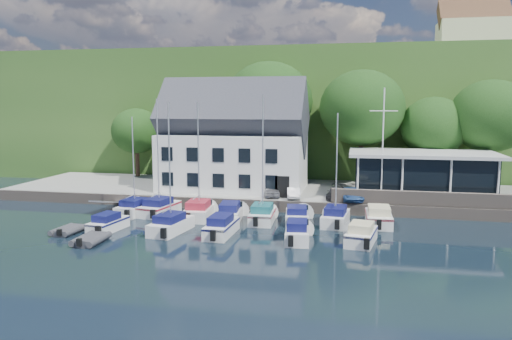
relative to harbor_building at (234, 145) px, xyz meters
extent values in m
plane|color=black|center=(7.00, -16.50, -5.35)|extent=(180.00, 180.00, 0.00)
cube|color=gray|center=(7.00, 1.00, -4.85)|extent=(60.00, 13.00, 1.00)
cube|color=#706359|center=(7.00, -5.50, -4.85)|extent=(60.00, 0.30, 1.00)
cube|color=#274C1C|center=(7.00, 45.50, 2.65)|extent=(160.00, 75.00, 16.00)
cube|color=#535F2F|center=(15.00, 53.50, 10.80)|extent=(50.00, 30.00, 0.30)
cube|color=#706359|center=(19.00, -5.10, -3.75)|extent=(18.00, 0.50, 1.20)
imported|color=#9E9EA2|center=(4.41, -3.31, -3.74)|extent=(2.13, 3.78, 1.21)
imported|color=silver|center=(6.51, -3.65, -3.79)|extent=(1.64, 3.50, 1.11)
imported|color=#2A2A2E|center=(10.36, -3.39, -3.80)|extent=(1.85, 3.89, 1.10)
imported|color=#2C4F86|center=(11.69, -3.95, -3.75)|extent=(1.98, 3.68, 1.19)
camera|label=1|loc=(12.06, -48.21, 4.24)|focal=35.00mm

